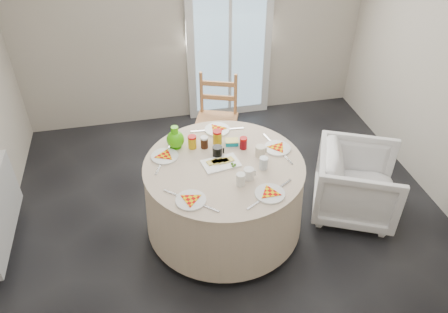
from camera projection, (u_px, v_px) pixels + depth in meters
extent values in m
plane|color=black|center=(233.00, 225.00, 4.02)|extent=(4.00, 4.00, 0.00)
cube|color=#BCB5A3|center=(193.00, 13.00, 4.79)|extent=(4.00, 0.02, 2.60)
cube|color=silver|center=(229.00, 33.00, 4.97)|extent=(1.00, 0.08, 2.10)
cube|color=silver|center=(0.00, 212.00, 3.62)|extent=(0.07, 1.00, 0.55)
cylinder|color=beige|center=(224.00, 196.00, 3.78)|extent=(1.36, 1.36, 0.69)
imported|color=white|center=(358.00, 179.00, 3.94)|extent=(0.90, 0.92, 0.73)
cube|color=#0896AB|center=(232.00, 138.00, 3.76)|extent=(0.12, 0.10, 0.05)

